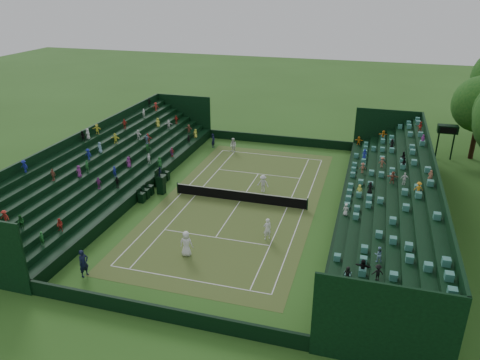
# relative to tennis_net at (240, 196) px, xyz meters

# --- Properties ---
(ground) EXTENTS (160.00, 160.00, 0.00)m
(ground) POSITION_rel_tennis_net_xyz_m (0.00, 0.00, -0.53)
(ground) COLOR #2C571B
(ground) RESTS_ON ground
(court_surface) EXTENTS (12.97, 26.77, 0.01)m
(court_surface) POSITION_rel_tennis_net_xyz_m (0.00, 0.00, -0.52)
(court_surface) COLOR #366C24
(court_surface) RESTS_ON ground
(perimeter_wall_north) EXTENTS (17.17, 0.20, 1.00)m
(perimeter_wall_north) POSITION_rel_tennis_net_xyz_m (0.00, 15.88, -0.03)
(perimeter_wall_north) COLOR black
(perimeter_wall_north) RESTS_ON ground
(perimeter_wall_south) EXTENTS (17.17, 0.20, 1.00)m
(perimeter_wall_south) POSITION_rel_tennis_net_xyz_m (0.00, -15.88, -0.03)
(perimeter_wall_south) COLOR black
(perimeter_wall_south) RESTS_ON ground
(perimeter_wall_east) EXTENTS (0.20, 31.77, 1.00)m
(perimeter_wall_east) POSITION_rel_tennis_net_xyz_m (8.48, 0.00, -0.03)
(perimeter_wall_east) COLOR black
(perimeter_wall_east) RESTS_ON ground
(perimeter_wall_west) EXTENTS (0.20, 31.77, 1.00)m
(perimeter_wall_west) POSITION_rel_tennis_net_xyz_m (-8.48, 0.00, -0.03)
(perimeter_wall_west) COLOR black
(perimeter_wall_west) RESTS_ON ground
(north_grandstand) EXTENTS (6.60, 32.00, 4.90)m
(north_grandstand) POSITION_rel_tennis_net_xyz_m (12.66, 0.00, 1.02)
(north_grandstand) COLOR black
(north_grandstand) RESTS_ON ground
(south_grandstand) EXTENTS (6.60, 32.00, 4.90)m
(south_grandstand) POSITION_rel_tennis_net_xyz_m (-12.66, 0.00, 1.02)
(south_grandstand) COLOR black
(south_grandstand) RESTS_ON ground
(tennis_net) EXTENTS (11.67, 0.10, 1.06)m
(tennis_net) POSITION_rel_tennis_net_xyz_m (0.00, 0.00, 0.00)
(tennis_net) COLOR black
(tennis_net) RESTS_ON ground
(scoreboard_tower) EXTENTS (2.00, 1.00, 3.70)m
(scoreboard_tower) POSITION_rel_tennis_net_xyz_m (17.75, 16.00, 2.62)
(scoreboard_tower) COLOR black
(scoreboard_tower) RESTS_ON ground
(umpire_chair) EXTENTS (0.80, 0.80, 2.51)m
(umpire_chair) POSITION_rel_tennis_net_xyz_m (-7.18, -0.41, 0.55)
(umpire_chair) COLOR black
(umpire_chair) RESTS_ON ground
(courtside_chairs) EXTENTS (0.56, 5.53, 1.22)m
(courtside_chairs) POSITION_rel_tennis_net_xyz_m (-8.04, 0.00, -0.06)
(courtside_chairs) COLOR black
(courtside_chairs) RESTS_ON ground
(player_near_west) EXTENTS (0.96, 0.67, 1.85)m
(player_near_west) POSITION_rel_tennis_net_xyz_m (-1.12, -9.23, 0.40)
(player_near_west) COLOR white
(player_near_west) RESTS_ON ground
(player_near_east) EXTENTS (0.74, 0.70, 1.71)m
(player_near_east) POSITION_rel_tennis_net_xyz_m (3.70, -5.53, 0.33)
(player_near_east) COLOR white
(player_near_east) RESTS_ON ground
(player_far_west) EXTENTS (0.96, 0.87, 1.61)m
(player_far_west) POSITION_rel_tennis_net_xyz_m (-4.21, 11.72, 0.28)
(player_far_west) COLOR white
(player_far_west) RESTS_ON ground
(player_far_east) EXTENTS (1.08, 0.68, 1.60)m
(player_far_east) POSITION_rel_tennis_net_xyz_m (1.41, 2.48, 0.28)
(player_far_east) COLOR white
(player_far_east) RESTS_ON ground
(line_judge_north) EXTENTS (0.41, 0.60, 1.61)m
(line_judge_north) POSITION_rel_tennis_net_xyz_m (-6.85, 12.62, 0.28)
(line_judge_north) COLOR black
(line_judge_north) RESTS_ON ground
(line_judge_south) EXTENTS (0.65, 0.79, 1.88)m
(line_judge_south) POSITION_rel_tennis_net_xyz_m (-6.47, -13.32, 0.41)
(line_judge_south) COLOR black
(line_judge_south) RESTS_ON ground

